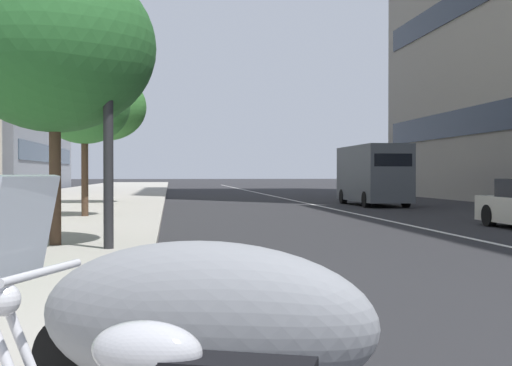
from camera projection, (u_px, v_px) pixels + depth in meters
sidewalk_right_plaza at (61, 204)px, 31.94m from camera, size 160.00×9.60×0.15m
lane_centre_stripe at (293, 200)px, 38.41m from camera, size 110.00×0.16×0.01m
motorcycle_under_tarp at (200, 322)px, 4.17m from camera, size 1.53×2.28×1.09m
delivery_van_ahead at (373, 174)px, 32.37m from camera, size 6.14×2.10×2.83m
street_tree_near_plaza_corner at (55, 47)px, 12.85m from camera, size 3.81×3.81×5.37m
street_tree_by_lamp_post at (85, 106)px, 21.71m from camera, size 2.89×2.89×4.76m
street_tree_far_plaza at (106, 107)px, 31.77m from camera, size 3.72×3.72×6.06m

